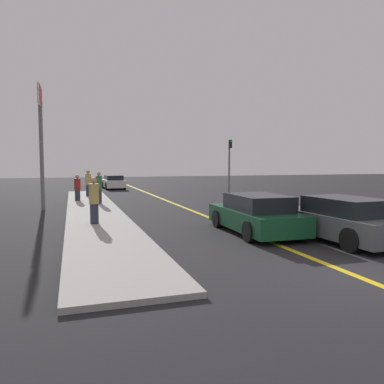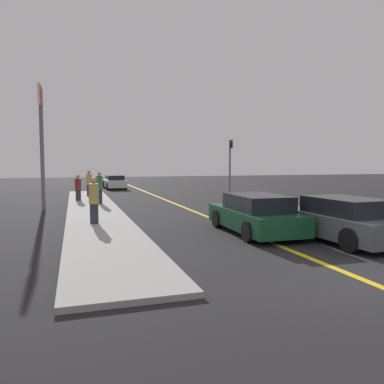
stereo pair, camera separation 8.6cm
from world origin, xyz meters
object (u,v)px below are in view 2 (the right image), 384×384
roadside_sign (41,120)px  pedestrian_by_sign (89,183)px  pedestrian_far_standing (78,188)px  car_near_right_lane (341,220)px  traffic_light (230,163)px  car_far_distant (115,182)px  pedestrian_mid_group (100,188)px  car_ahead_center (255,214)px  pedestrian_near_curb (94,201)px

roadside_sign → pedestrian_by_sign: bearing=68.1°
pedestrian_far_standing → pedestrian_by_sign: (0.78, 3.10, 0.11)m
car_near_right_lane → traffic_light: 14.33m
car_far_distant → pedestrian_mid_group: (-2.28, -13.91, 0.41)m
car_ahead_center → pedestrian_mid_group: 11.33m
car_near_right_lane → traffic_light: traffic_light is taller
car_ahead_center → car_far_distant: bearing=96.9°
pedestrian_far_standing → roadside_sign: 5.27m
pedestrian_far_standing → pedestrian_by_sign: bearing=75.9°
pedestrian_far_standing → roadside_sign: roadside_sign is taller
pedestrian_mid_group → pedestrian_by_sign: size_ratio=1.00×
car_ahead_center → pedestrian_mid_group: (-4.66, 10.32, 0.39)m
pedestrian_near_curb → pedestrian_far_standing: (-0.48, 9.36, -0.09)m
roadside_sign → traffic_light: bearing=13.5°
car_near_right_lane → pedestrian_far_standing: pedestrian_far_standing is taller
car_far_distant → roadside_sign: (-5.23, -15.09, 4.03)m
pedestrian_mid_group → pedestrian_far_standing: pedestrian_mid_group is taller
pedestrian_by_sign → roadside_sign: size_ratio=0.29×
car_near_right_lane → car_ahead_center: 2.84m
car_ahead_center → pedestrian_far_standing: pedestrian_far_standing is taller
car_near_right_lane → traffic_light: bearing=78.2°
pedestrian_mid_group → pedestrian_near_curb: bearing=-95.4°
pedestrian_far_standing → roadside_sign: bearing=-118.5°
pedestrian_by_sign → car_far_distant: bearing=73.0°
pedestrian_far_standing → traffic_light: 10.16m
car_far_distant → pedestrian_far_standing: 12.31m
car_far_distant → traffic_light: (6.59, -12.25, 1.84)m
pedestrian_by_sign → car_near_right_lane: bearing=-68.3°
pedestrian_far_standing → pedestrian_near_curb: bearing=-87.1°
car_far_distant → pedestrian_near_curb: bearing=-100.6°
pedestrian_near_curb → pedestrian_mid_group: (0.68, 7.26, 0.03)m
car_far_distant → car_ahead_center: bearing=-87.0°
car_near_right_lane → pedestrian_by_sign: pedestrian_by_sign is taller
pedestrian_mid_group → traffic_light: bearing=10.6°
car_ahead_center → traffic_light: size_ratio=1.14×
pedestrian_near_curb → pedestrian_by_sign: 12.46m
car_far_distant → pedestrian_near_curb: pedestrian_near_curb is taller
pedestrian_mid_group → roadside_sign: (-2.94, -1.18, 3.61)m
pedestrian_near_curb → roadside_sign: roadside_sign is taller
pedestrian_near_curb → pedestrian_mid_group: bearing=84.6°
pedestrian_mid_group → car_far_distant: bearing=80.7°
car_ahead_center → pedestrian_by_sign: (-5.05, 15.52, 0.38)m
pedestrian_far_standing → car_near_right_lane: bearing=-61.7°
car_near_right_lane → traffic_light: (2.25, 14.04, 1.80)m
car_ahead_center → traffic_light: 12.82m
car_ahead_center → traffic_light: bearing=71.9°
car_near_right_lane → car_far_distant: bearing=96.7°
car_near_right_lane → car_ahead_center: (-1.96, 2.06, -0.02)m
car_near_right_lane → pedestrian_by_sign: size_ratio=2.43×
car_ahead_center → car_far_distant: (-2.38, 24.23, -0.03)m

